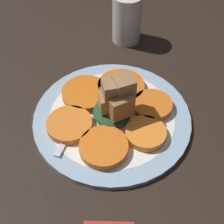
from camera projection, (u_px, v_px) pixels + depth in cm
name	position (u px, v px, depth cm)	size (l,w,h in cm)	color
table_slab	(112.00, 122.00, 62.11)	(120.00, 120.00, 2.00)	black
plate	(112.00, 117.00, 60.96)	(30.62, 30.62, 1.05)	#99B7D1
carrot_slice_0	(121.00, 87.00, 64.73)	(9.70, 9.70, 1.40)	orange
carrot_slice_1	(85.00, 93.00, 63.48)	(9.57, 9.57, 1.40)	orange
carrot_slice_2	(69.00, 125.00, 58.13)	(8.56, 8.56, 1.40)	orange
carrot_slice_3	(104.00, 147.00, 54.82)	(8.76, 8.76, 1.40)	orange
carrot_slice_4	(146.00, 133.00, 56.80)	(7.51, 7.51, 1.40)	orange
carrot_slice_5	(152.00, 105.00, 61.33)	(7.84, 7.84, 1.40)	orange
center_pile	(115.00, 102.00, 57.70)	(8.17, 8.04, 9.23)	#1E4723
fork	(80.00, 113.00, 60.64)	(19.57, 7.60, 0.40)	silver
water_glass	(127.00, 18.00, 74.13)	(6.99, 6.99, 11.75)	silver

